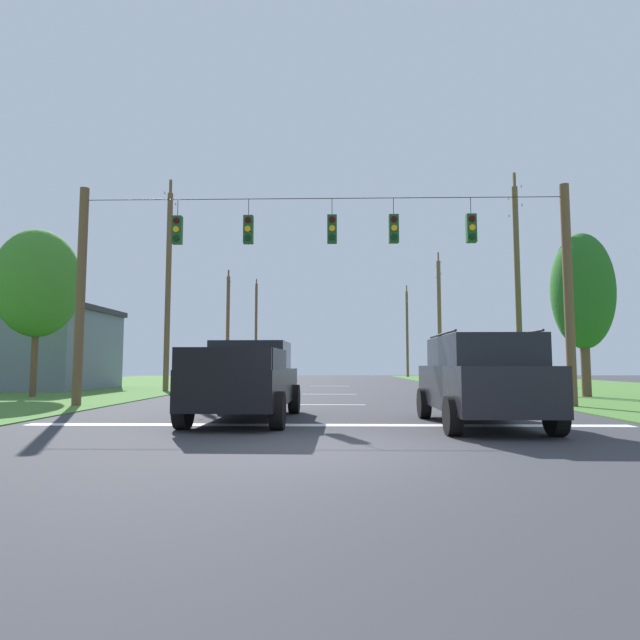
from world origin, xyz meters
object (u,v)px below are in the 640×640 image
at_px(overhead_signal_span, 322,279).
at_px(pickup_truck, 247,380).
at_px(utility_pole_mid_right, 518,281).
at_px(utility_pole_far_left, 168,287).
at_px(distant_car_crossing_white, 450,376).
at_px(tree_roadside_right, 582,292).
at_px(utility_pole_far_right, 439,318).
at_px(suv_black, 480,378).
at_px(utility_pole_near_left, 407,331).
at_px(utility_pole_distant_right, 228,327).
at_px(tree_roadside_far_right, 38,283).
at_px(utility_pole_distant_left, 256,329).

height_order(overhead_signal_span, pickup_truck, overhead_signal_span).
height_order(utility_pole_mid_right, utility_pole_far_left, utility_pole_far_left).
distance_m(distant_car_crossing_white, tree_roadside_right, 7.32).
distance_m(utility_pole_far_right, tree_roadside_right, 20.02).
relative_size(distant_car_crossing_white, utility_pole_mid_right, 0.41).
relative_size(overhead_signal_span, suv_black, 3.41).
bearing_deg(utility_pole_near_left, suv_black, -96.31).
bearing_deg(pickup_truck, utility_pole_near_left, 76.94).
height_order(pickup_truck, utility_pole_near_left, utility_pole_near_left).
bearing_deg(distant_car_crossing_white, utility_pole_far_left, -179.84).
xyz_separation_m(suv_black, utility_pole_near_left, (5.16, 46.70, 4.06)).
distance_m(distant_car_crossing_white, utility_pole_mid_right, 5.64).
height_order(utility_pole_distant_right, tree_roadside_far_right, utility_pole_distant_right).
bearing_deg(pickup_truck, utility_pole_mid_right, 47.17).
bearing_deg(utility_pole_far_right, suv_black, -100.11).
xyz_separation_m(overhead_signal_span, suv_black, (3.61, -5.32, -3.13)).
bearing_deg(distant_car_crossing_white, suv_black, -100.26).
bearing_deg(utility_pole_distant_left, tree_roadside_right, -62.39).
bearing_deg(pickup_truck, tree_roadside_far_right, 140.43).
relative_size(utility_pole_mid_right, tree_roadside_far_right, 1.50).
bearing_deg(distant_car_crossing_white, overhead_signal_span, -123.84).
xyz_separation_m(utility_pole_mid_right, utility_pole_distant_left, (-17.55, 34.30, 0.15)).
relative_size(pickup_truck, utility_pole_near_left, 0.53).
bearing_deg(utility_pole_mid_right, utility_pole_near_left, 90.70).
bearing_deg(utility_pole_distant_right, utility_pole_near_left, 44.30).
bearing_deg(utility_pole_mid_right, distant_car_crossing_white, 150.77).
relative_size(overhead_signal_span, utility_pole_far_left, 1.49).
height_order(utility_pole_mid_right, utility_pole_distant_right, utility_pole_mid_right).
height_order(overhead_signal_span, utility_pole_near_left, utility_pole_near_left).
bearing_deg(tree_roadside_far_right, utility_pole_distant_left, 84.29).
height_order(distant_car_crossing_white, utility_pole_distant_right, utility_pole_distant_right).
relative_size(utility_pole_near_left, utility_pole_distant_left, 0.92).
xyz_separation_m(distant_car_crossing_white, utility_pole_mid_right, (2.92, -1.63, 4.54)).
height_order(suv_black, utility_pole_distant_left, utility_pole_distant_left).
xyz_separation_m(utility_pole_mid_right, utility_pole_far_right, (-0.17, 17.28, -0.17)).
xyz_separation_m(utility_pole_mid_right, utility_pole_near_left, (-0.41, 33.67, -0.21)).
bearing_deg(utility_pole_distant_right, distant_car_crossing_white, -47.10).
distance_m(pickup_truck, utility_pole_far_right, 31.33).
height_order(overhead_signal_span, distant_car_crossing_white, overhead_signal_span).
bearing_deg(utility_pole_far_left, suv_black, -51.25).
distance_m(utility_pole_distant_right, tree_roadside_far_right, 20.82).
distance_m(utility_pole_far_right, utility_pole_far_left, 23.24).
distance_m(distant_car_crossing_white, utility_pole_distant_left, 36.10).
xyz_separation_m(utility_pole_far_left, utility_pole_distant_right, (-0.02, 15.56, -0.90)).
bearing_deg(tree_roadside_far_right, pickup_truck, -39.57).
relative_size(utility_pole_far_right, utility_pole_near_left, 1.02).
distance_m(overhead_signal_span, tree_roadside_far_right, 12.92).
distance_m(utility_pole_far_right, utility_pole_distant_left, 24.33).
height_order(overhead_signal_span, utility_pole_mid_right, utility_pole_mid_right).
distance_m(overhead_signal_span, tree_roadside_right, 12.08).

